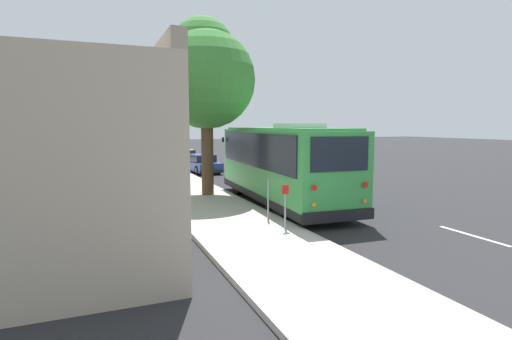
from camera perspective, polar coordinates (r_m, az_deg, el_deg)
The scene contains 16 objects.
ground_plane at distance 16.40m, azimuth 6.03°, elevation -5.19°, with size 160.00×160.00×0.00m, color #28282B.
sidewalk_slab at distance 15.08m, azimuth -5.77°, elevation -5.91°, with size 80.00×3.19×0.15m, color beige.
curb_strip at distance 15.62m, azimuth 0.13°, elevation -5.45°, with size 80.00×0.14×0.15m, color #AAA69D.
shuttle_bus at distance 16.72m, azimuth 3.72°, elevation 1.27°, with size 9.45×3.03×3.35m.
parked_sedan_blue at distance 28.22m, azimuth -7.76°, elevation 0.86°, with size 4.41×1.99×1.28m.
parked_sedan_tan at distance 34.12m, azimuth -10.33°, elevation 1.75°, with size 4.34×2.01×1.27m.
parked_sedan_navy at distance 40.99m, azimuth -12.58°, elevation 2.49°, with size 4.60×1.76×1.30m.
parked_sedan_gray at distance 47.10m, azimuth -13.61°, elevation 2.94°, with size 4.46×1.86×1.30m.
parked_sedan_maroon at distance 53.39m, azimuth -14.72°, elevation 3.30°, with size 4.28×1.84×1.30m.
street_tree at distance 18.40m, azimuth -7.21°, elevation 13.51°, with size 4.37×4.37×8.00m.
sign_post_near at distance 12.19m, azimuth 4.20°, elevation -5.16°, with size 0.06×0.22×1.34m.
sign_post_far at distance 13.34m, azimuth 1.75°, elevation -4.23°, with size 0.06×0.06×1.35m.
building_backdrop at distance 18.08m, azimuth -29.86°, elevation 2.51°, with size 21.31×8.14×5.03m.
lane_stripe_behind at distance 13.72m, azimuth 28.56°, elevation -8.23°, with size 2.40×0.14×0.01m, color silver.
lane_stripe_mid at distance 18.00m, azimuth 13.62°, elevation -4.28°, with size 2.40×0.14×0.01m, color silver.
lane_stripe_ahead at distance 23.06m, azimuth 4.89°, elevation -1.81°, with size 2.40×0.14×0.01m, color silver.
Camera 1 is at (-14.15, 7.61, 3.28)m, focal length 28.00 mm.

